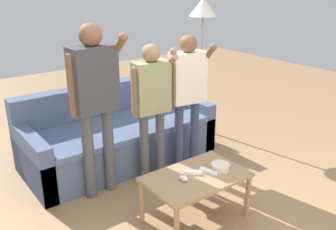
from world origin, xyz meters
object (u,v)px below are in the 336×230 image
object	(u,v)px
snack_bowl	(220,167)
player_center	(152,97)
game_remote_nunchuk	(183,178)
player_right	(188,88)
game_remote_wand_near	(208,171)
couch	(117,135)
floor_lamp	(203,17)
player_left	(95,92)
coffee_table	(196,182)
game_remote_wand_far	(193,173)

from	to	relation	value
snack_bowl	player_center	bearing A→B (deg)	97.67
game_remote_nunchuk	player_right	world-z (taller)	player_right
game_remote_nunchuk	game_remote_wand_near	xyz separation A→B (m)	(0.25, -0.03, -0.01)
player_center	game_remote_nunchuk	bearing A→B (deg)	-107.04
player_right	player_center	bearing A→B (deg)	176.80
couch	snack_bowl	distance (m)	1.50
couch	game_remote_nunchuk	xyz separation A→B (m)	(-0.18, -1.43, 0.17)
floor_lamp	game_remote_wand_near	bearing A→B (deg)	-129.42
floor_lamp	player_left	world-z (taller)	floor_lamp
game_remote_wand_near	game_remote_nunchuk	bearing A→B (deg)	173.79
couch	game_remote_wand_near	distance (m)	1.47
player_center	player_right	distance (m)	0.44
couch	snack_bowl	world-z (taller)	couch
player_right	player_left	bearing A→B (deg)	174.76
snack_bowl	game_remote_nunchuk	distance (m)	0.37
couch	player_left	size ratio (longest dim) A/B	1.29
player_right	game_remote_wand_near	bearing A→B (deg)	-117.96
coffee_table	player_center	world-z (taller)	player_center
floor_lamp	player_center	bearing A→B (deg)	-151.05
snack_bowl	game_remote_wand_near	bearing A→B (deg)	168.34
game_remote_wand_far	player_left	bearing A→B (deg)	117.75
couch	player_left	bearing A→B (deg)	-132.22
couch	snack_bowl	size ratio (longest dim) A/B	13.12
game_remote_nunchuk	player_center	xyz separation A→B (m)	(0.25, 0.81, 0.43)
couch	game_remote_wand_near	world-z (taller)	couch
player_right	game_remote_wand_near	size ratio (longest dim) A/B	8.85
snack_bowl	floor_lamp	world-z (taller)	floor_lamp
couch	coffee_table	distance (m)	1.43
floor_lamp	game_remote_wand_near	size ratio (longest dim) A/B	10.61
coffee_table	player_center	bearing A→B (deg)	82.09
player_left	game_remote_wand_near	xyz separation A→B (m)	(0.57, -0.91, -0.58)
game_remote_nunchuk	game_remote_wand_far	world-z (taller)	game_remote_nunchuk
floor_lamp	player_center	size ratio (longest dim) A/B	1.24
game_remote_nunchuk	player_right	size ratio (longest dim) A/B	0.06
game_remote_wand_far	player_right	bearing A→B (deg)	53.55
floor_lamp	player_left	xyz separation A→B (m)	(-1.83, -0.63, -0.49)
floor_lamp	snack_bowl	bearing A→B (deg)	-126.37
game_remote_nunchuk	player_center	distance (m)	0.95
coffee_table	player_center	distance (m)	0.97
snack_bowl	floor_lamp	distance (m)	2.21
floor_lamp	game_remote_wand_far	bearing A→B (deg)	-133.23
snack_bowl	game_remote_nunchuk	size ratio (longest dim) A/B	1.82
snack_bowl	floor_lamp	bearing A→B (deg)	53.63
game_remote_nunchuk	player_right	bearing A→B (deg)	49.05
snack_bowl	player_right	world-z (taller)	player_right
game_remote_nunchuk	snack_bowl	bearing A→B (deg)	-7.94
coffee_table	snack_bowl	world-z (taller)	snack_bowl
game_remote_nunchuk	coffee_table	bearing A→B (deg)	-0.26
game_remote_nunchuk	player_right	distance (m)	1.14
floor_lamp	couch	bearing A→B (deg)	-176.37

